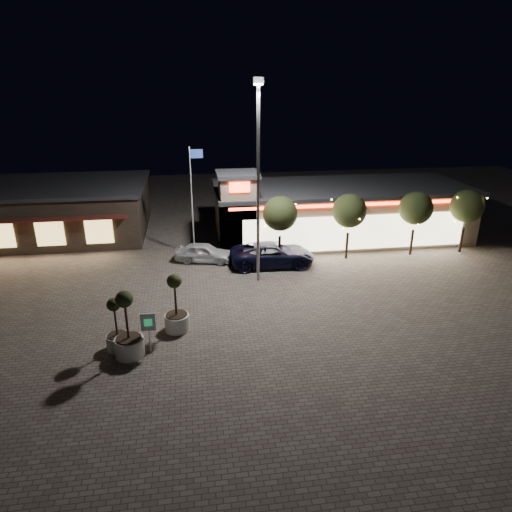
{
  "coord_description": "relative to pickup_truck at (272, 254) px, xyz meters",
  "views": [
    {
      "loc": [
        -2.1,
        -18.94,
        12.17
      ],
      "look_at": [
        1.57,
        6.0,
        2.47
      ],
      "focal_mm": 32.0,
      "sensor_mm": 36.0,
      "label": 1
    }
  ],
  "objects": [
    {
      "name": "ground",
      "position": [
        -3.38,
        -10.39,
        -0.82
      ],
      "size": [
        90.0,
        90.0,
        0.0
      ],
      "primitive_type": "plane",
      "color": "#625A4F",
      "rests_on": "ground"
    },
    {
      "name": "retail_building",
      "position": [
        6.12,
        5.43,
        1.39
      ],
      "size": [
        20.4,
        8.4,
        6.1
      ],
      "color": "tan",
      "rests_on": "ground"
    },
    {
      "name": "restaurant_building",
      "position": [
        -17.38,
        9.58,
        1.34
      ],
      "size": [
        16.4,
        11.0,
        4.3
      ],
      "color": "#382D23",
      "rests_on": "ground"
    },
    {
      "name": "floodlight_pole",
      "position": [
        -1.38,
        -2.39,
        6.2
      ],
      "size": [
        0.6,
        0.4,
        12.38
      ],
      "color": "gray",
      "rests_on": "ground"
    },
    {
      "name": "flagpole",
      "position": [
        -5.29,
        2.61,
        3.93
      ],
      "size": [
        0.95,
        0.1,
        8.0
      ],
      "color": "white",
      "rests_on": "ground"
    },
    {
      "name": "string_tree_a",
      "position": [
        0.62,
        0.61,
        2.74
      ],
      "size": [
        2.42,
        2.42,
        4.79
      ],
      "color": "#332319",
      "rests_on": "ground"
    },
    {
      "name": "string_tree_b",
      "position": [
        5.62,
        0.61,
        2.74
      ],
      "size": [
        2.42,
        2.42,
        4.79
      ],
      "color": "#332319",
      "rests_on": "ground"
    },
    {
      "name": "string_tree_c",
      "position": [
        10.62,
        0.61,
        2.74
      ],
      "size": [
        2.42,
        2.42,
        4.79
      ],
      "color": "#332319",
      "rests_on": "ground"
    },
    {
      "name": "string_tree_d",
      "position": [
        14.62,
        0.61,
        2.74
      ],
      "size": [
        2.42,
        2.42,
        4.79
      ],
      "color": "#332319",
      "rests_on": "ground"
    },
    {
      "name": "pickup_truck",
      "position": [
        0.0,
        0.0,
        0.0
      ],
      "size": [
        5.98,
        2.91,
        1.64
      ],
      "primitive_type": "imported",
      "rotation": [
        0.0,
        0.0,
        1.54
      ],
      "color": "black",
      "rests_on": "ground"
    },
    {
      "name": "white_sedan",
      "position": [
        -4.73,
        1.41,
        -0.12
      ],
      "size": [
        4.34,
        2.55,
        1.39
      ],
      "primitive_type": "imported",
      "rotation": [
        0.0,
        0.0,
        1.34
      ],
      "color": "silver",
      "rests_on": "ground"
    },
    {
      "name": "planter_left",
      "position": [
        -9.3,
        -9.49,
        0.02
      ],
      "size": [
        1.1,
        1.1,
        2.71
      ],
      "color": "beige",
      "rests_on": "ground"
    },
    {
      "name": "planter_mid",
      "position": [
        -8.68,
        -10.17,
        0.22
      ],
      "size": [
        1.37,
        1.37,
        3.36
      ],
      "color": "beige",
      "rests_on": "ground"
    },
    {
      "name": "planter_right",
      "position": [
        -6.51,
        -8.06,
        0.16
      ],
      "size": [
        1.29,
        1.29,
        3.16
      ],
      "color": "beige",
      "rests_on": "ground"
    },
    {
      "name": "valet_sign",
      "position": [
        -7.75,
        -10.04,
        0.63
      ],
      "size": [
        0.68,
        0.1,
        2.08
      ],
      "color": "gray",
      "rests_on": "ground"
    }
  ]
}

